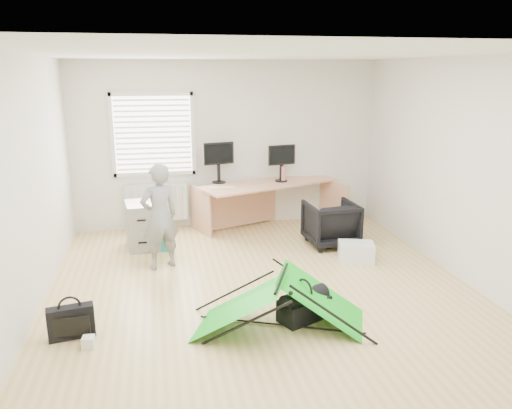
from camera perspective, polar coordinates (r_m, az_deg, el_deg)
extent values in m
plane|color=tan|center=(6.03, 0.76, -9.73)|extent=(5.50, 5.50, 0.00)
cube|color=silver|center=(8.27, -3.22, 6.84)|extent=(5.00, 0.02, 2.70)
cube|color=silver|center=(8.12, -11.68, 7.83)|extent=(1.20, 0.06, 1.20)
cube|color=silver|center=(8.29, -11.28, 0.23)|extent=(1.00, 0.12, 0.60)
cube|color=tan|center=(8.18, 1.46, -0.14)|extent=(2.37, 1.48, 0.77)
cube|color=#939498|center=(7.50, -12.85, -2.31)|extent=(0.51, 0.64, 0.68)
cube|color=black|center=(8.05, -4.29, 4.17)|extent=(0.52, 0.22, 0.48)
cube|color=black|center=(8.15, 2.91, 4.18)|extent=(0.47, 0.19, 0.44)
cube|color=beige|center=(7.71, -3.85, 1.93)|extent=(0.40, 0.14, 0.02)
cylinder|color=#C9707A|center=(8.16, 3.16, 3.51)|extent=(0.09, 0.09, 0.25)
imported|color=black|center=(7.50, 8.54, -2.15)|extent=(0.74, 0.76, 0.66)
imported|color=gray|center=(6.58, -10.97, -1.39)|extent=(0.60, 0.51, 1.40)
cube|color=white|center=(6.98, 11.36, -5.34)|extent=(0.54, 0.44, 0.26)
cube|color=teal|center=(7.37, -10.96, -3.61)|extent=(0.38, 0.28, 0.41)
cube|color=black|center=(5.30, -20.38, -12.49)|extent=(0.45, 0.21, 0.33)
cube|color=silver|center=(5.12, -18.60, -14.69)|extent=(0.12, 0.12, 0.11)
cube|color=black|center=(5.36, 5.52, -11.76)|extent=(0.60, 0.47, 0.24)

